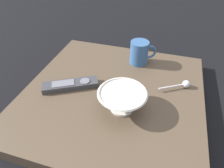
% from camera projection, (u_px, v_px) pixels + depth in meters
% --- Properties ---
extents(ground_plane, '(6.00, 6.00, 0.00)m').
position_uv_depth(ground_plane, '(113.00, 101.00, 0.74)').
color(ground_plane, black).
extents(table, '(0.63, 0.61, 0.05)m').
position_uv_depth(table, '(113.00, 96.00, 0.72)').
color(table, '#4C3D2D').
rests_on(table, ground).
extents(cereal_bowl, '(0.15, 0.15, 0.07)m').
position_uv_depth(cereal_bowl, '(122.00, 100.00, 0.62)').
color(cereal_bowl, beige).
rests_on(cereal_bowl, table).
extents(coffee_mug, '(0.07, 0.11, 0.10)m').
position_uv_depth(coffee_mug, '(140.00, 53.00, 0.82)').
color(coffee_mug, '#33598C').
rests_on(coffee_mug, table).
extents(teaspoon, '(0.07, 0.11, 0.03)m').
position_uv_depth(teaspoon, '(184.00, 84.00, 0.72)').
color(teaspoon, silver).
rests_on(teaspoon, table).
extents(tv_remote_near, '(0.14, 0.20, 0.02)m').
position_uv_depth(tv_remote_near, '(71.00, 85.00, 0.72)').
color(tv_remote_near, '#38383D').
rests_on(tv_remote_near, table).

